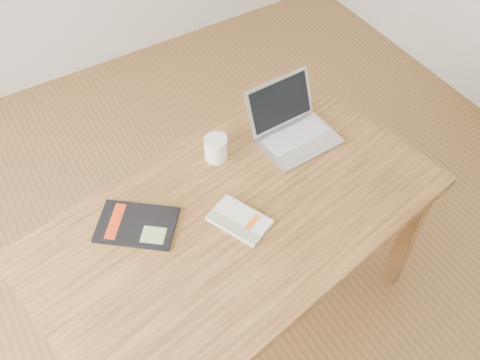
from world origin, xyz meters
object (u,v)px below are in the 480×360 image
black_guidebook (137,225)px  coffee_mug (216,147)px  white_guidebook (240,220)px  laptop (292,127)px  desk (237,230)px

black_guidebook → coffee_mug: (0.40, 0.14, 0.04)m
black_guidebook → coffee_mug: size_ratio=2.67×
white_guidebook → black_guidebook: bearing=127.9°
black_guidebook → laptop: (0.71, 0.09, 0.04)m
laptop → coffee_mug: (-0.31, 0.05, 0.01)m
desk → laptop: (0.39, 0.23, 0.13)m
desk → coffee_mug: 0.32m
black_guidebook → laptop: laptop is taller
desk → laptop: laptop is taller
desk → black_guidebook: black_guidebook is taller
white_guidebook → coffee_mug: 0.32m
desk → black_guidebook: 0.36m
laptop → coffee_mug: 0.32m
laptop → white_guidebook: bearing=-149.4°
black_guidebook → coffee_mug: 0.42m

